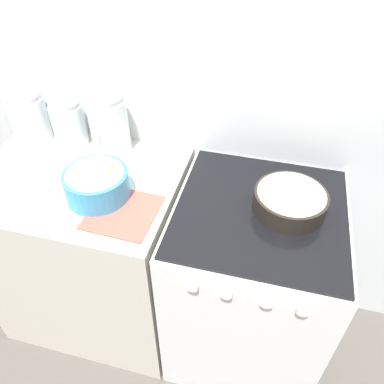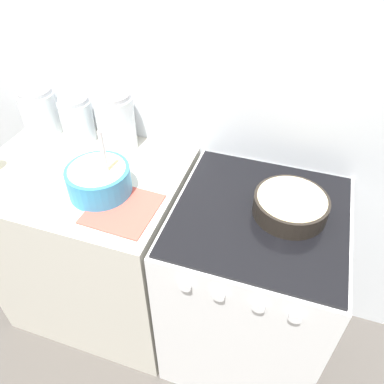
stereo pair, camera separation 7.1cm
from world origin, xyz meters
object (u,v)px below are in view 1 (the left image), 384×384
at_px(storage_jar_left, 30,120).
at_px(storage_jar_right, 110,128).
at_px(stove, 249,283).
at_px(storage_jar_middle, 70,126).
at_px(baking_pan, 290,201).
at_px(mixing_bowl, 97,183).

bearing_deg(storage_jar_left, storage_jar_right, 0.00).
height_order(stove, storage_jar_right, storage_jar_right).
relative_size(storage_jar_left, storage_jar_middle, 1.05).
bearing_deg(baking_pan, stove, -162.73).
height_order(mixing_bowl, storage_jar_middle, mixing_bowl).
relative_size(stove, baking_pan, 3.49).
bearing_deg(mixing_bowl, storage_jar_right, 103.78).
height_order(storage_jar_left, storage_jar_middle, storage_jar_left).
distance_m(stove, storage_jar_right, 0.91).
height_order(storage_jar_left, storage_jar_right, storage_jar_right).
xyz_separation_m(stove, mixing_bowl, (-0.60, -0.08, 0.52)).
bearing_deg(stove, storage_jar_middle, 165.80).
bearing_deg(baking_pan, storage_jar_right, 166.12).
bearing_deg(stove, storage_jar_right, 161.99).
bearing_deg(storage_jar_left, mixing_bowl, -33.11).
distance_m(storage_jar_middle, storage_jar_right, 0.19).
relative_size(stove, storage_jar_middle, 4.49).
bearing_deg(storage_jar_left, baking_pan, -9.36).
xyz_separation_m(baking_pan, storage_jar_left, (-1.15, 0.19, 0.05)).
bearing_deg(mixing_bowl, storage_jar_middle, 131.65).
relative_size(stove, storage_jar_left, 4.29).
relative_size(baking_pan, storage_jar_left, 1.23).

